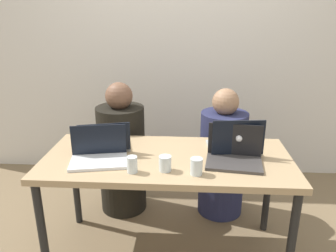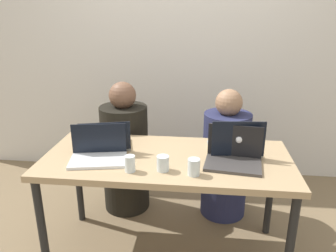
% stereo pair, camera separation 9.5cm
% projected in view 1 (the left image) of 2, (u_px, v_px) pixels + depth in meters
% --- Properties ---
extents(ground_plane, '(12.00, 12.00, 0.00)m').
position_uv_depth(ground_plane, '(167.00, 251.00, 2.30)').
color(ground_plane, '#776347').
extents(back_wall, '(4.50, 0.10, 2.65)m').
position_uv_depth(back_wall, '(176.00, 41.00, 3.11)').
color(back_wall, silver).
rests_on(back_wall, ground).
extents(desk, '(1.56, 0.70, 0.73)m').
position_uv_depth(desk, '(167.00, 167.00, 2.08)').
color(desk, tan).
rests_on(desk, ground).
extents(person_on_left, '(0.40, 0.40, 1.09)m').
position_uv_depth(person_on_left, '(122.00, 155.00, 2.67)').
color(person_on_left, black).
rests_on(person_on_left, ground).
extents(person_on_right, '(0.42, 0.42, 1.05)m').
position_uv_depth(person_on_right, '(222.00, 160.00, 2.63)').
color(person_on_right, '#24284A').
rests_on(person_on_right, ground).
extents(laptop_back_right, '(0.35, 0.30, 0.24)m').
position_uv_depth(laptop_back_right, '(235.00, 144.00, 2.12)').
color(laptop_back_right, '#AFB8B4').
rests_on(laptop_back_right, desk).
extents(laptop_back_left, '(0.37, 0.28, 0.20)m').
position_uv_depth(laptop_back_left, '(105.00, 143.00, 2.15)').
color(laptop_back_left, '#AFB3B4').
rests_on(laptop_back_left, desk).
extents(laptop_front_left, '(0.37, 0.27, 0.21)m').
position_uv_depth(laptop_front_left, '(99.00, 154.00, 1.99)').
color(laptop_front_left, silver).
rests_on(laptop_front_left, desk).
extents(laptop_front_right, '(0.35, 0.27, 0.22)m').
position_uv_depth(laptop_front_right, '(234.00, 155.00, 1.97)').
color(laptop_front_right, '#3C3837').
rests_on(laptop_front_right, desk).
extents(water_glass_center, '(0.07, 0.07, 0.09)m').
position_uv_depth(water_glass_center, '(165.00, 164.00, 1.87)').
color(water_glass_center, silver).
rests_on(water_glass_center, desk).
extents(water_glass_left, '(0.06, 0.06, 0.10)m').
position_uv_depth(water_glass_left, '(132.00, 165.00, 1.85)').
color(water_glass_left, silver).
rests_on(water_glass_left, desk).
extents(water_glass_right, '(0.07, 0.07, 0.10)m').
position_uv_depth(water_glass_right, '(196.00, 167.00, 1.82)').
color(water_glass_right, silver).
rests_on(water_glass_right, desk).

